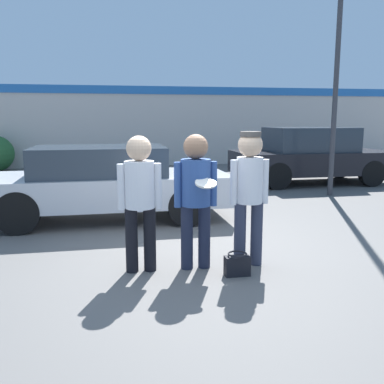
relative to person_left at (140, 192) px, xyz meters
The scene contains 9 objects.
ground_plane 1.11m from the person_left, 18.37° to the left, with size 56.00×56.00×0.00m, color #5B5956.
storefront_building 11.69m from the person_left, 87.57° to the left, with size 24.00×0.22×3.03m.
person_left is the anchor object (origin of this frame).
person_middle_with_frisbee 0.68m from the person_left, ahead, with size 0.53×0.56×1.67m.
person_right 1.36m from the person_left, ahead, with size 0.49×0.32×1.69m.
parked_car_near 2.89m from the person_left, 98.95° to the left, with size 4.48×1.77×1.35m.
parked_car_far 8.15m from the person_left, 49.46° to the left, with size 4.40×1.93×1.58m.
street_lamp 7.45m from the person_left, 40.05° to the left, with size 1.56×0.35×6.87m.
handbag 1.45m from the person_left, 18.77° to the right, with size 0.30×0.23×0.28m.
Camera 1 is at (-0.85, -5.21, 1.86)m, focal length 40.00 mm.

